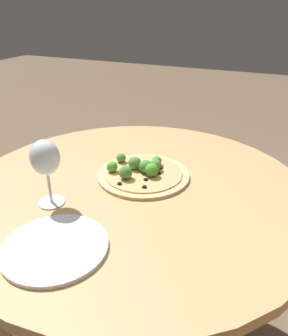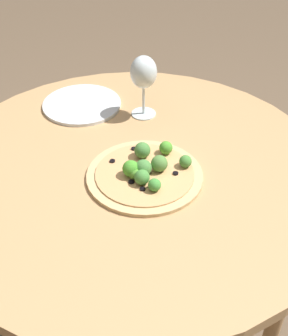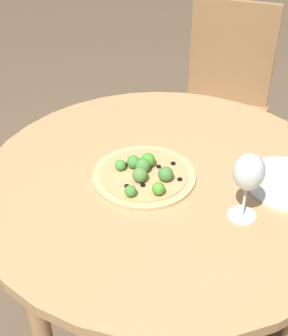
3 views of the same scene
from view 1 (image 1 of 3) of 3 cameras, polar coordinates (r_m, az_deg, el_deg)
dining_table at (r=1.03m, az=-1.43°, el=-6.78°), size 1.04×1.04×0.74m
pizza at (r=1.03m, az=-0.25°, el=-0.72°), size 0.29×0.29×0.06m
wine_glass at (r=0.88m, az=-16.82°, el=1.44°), size 0.08×0.08×0.19m
plate_near at (r=0.78m, az=-15.24°, el=-13.13°), size 0.24×0.24×0.01m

